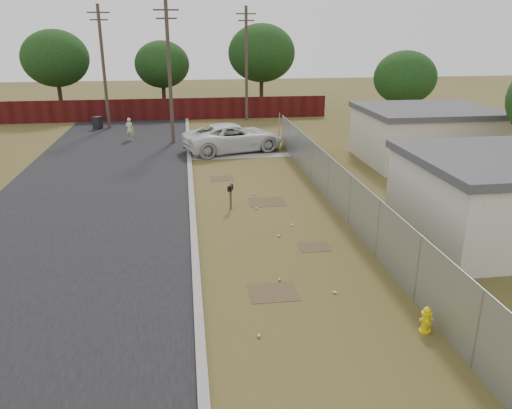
{
  "coord_description": "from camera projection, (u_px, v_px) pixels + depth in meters",
  "views": [
    {
      "loc": [
        -3.1,
        -17.71,
        7.32
      ],
      "look_at": [
        -0.64,
        -0.32,
        1.1
      ],
      "focal_mm": 35.0,
      "sensor_mm": 36.0,
      "label": 1
    }
  ],
  "objects": [
    {
      "name": "privacy_fence",
      "position": [
        150.0,
        110.0,
        41.62
      ],
      "size": [
        30.0,
        0.12,
        1.8
      ],
      "primitive_type": "cube",
      "color": "#440F0E",
      "rests_on": "ground"
    },
    {
      "name": "trash_bin",
      "position": [
        98.0,
        123.0,
        38.17
      ],
      "size": [
        0.79,
        0.85,
        0.96
      ],
      "color": "black",
      "rests_on": "ground"
    },
    {
      "name": "utility_poles",
      "position": [
        175.0,
        66.0,
        36.62
      ],
      "size": [
        12.6,
        8.24,
        9.0
      ],
      "color": "#4A3A31",
      "rests_on": "ground"
    },
    {
      "name": "pickup_truck",
      "position": [
        233.0,
        137.0,
        31.17
      ],
      "size": [
        6.86,
        4.64,
        1.75
      ],
      "primitive_type": "imported",
      "rotation": [
        0.0,
        0.0,
        1.87
      ],
      "color": "silver",
      "rests_on": "ground"
    },
    {
      "name": "scattered_litter",
      "position": [
        277.0,
        244.0,
        17.84
      ],
      "size": [
        2.61,
        11.35,
        0.07
      ],
      "color": "silver",
      "rests_on": "ground"
    },
    {
      "name": "pedestrian",
      "position": [
        130.0,
        129.0,
        34.22
      ],
      "size": [
        0.66,
        0.54,
        1.56
      ],
      "primitive_type": "imported",
      "rotation": [
        0.0,
        0.0,
        2.81
      ],
      "color": "beige",
      "rests_on": "ground"
    },
    {
      "name": "houses",
      "position": [
        467.0,
        160.0,
        23.06
      ],
      "size": [
        9.3,
        17.24,
        3.1
      ],
      "color": "beige",
      "rests_on": "ground"
    },
    {
      "name": "chainlink_fence",
      "position": [
        342.0,
        196.0,
        20.48
      ],
      "size": [
        0.1,
        27.06,
        2.02
      ],
      "color": "gray",
      "rests_on": "ground"
    },
    {
      "name": "mailbox",
      "position": [
        230.0,
        190.0,
        21.08
      ],
      "size": [
        0.29,
        0.47,
        1.09
      ],
      "color": "brown",
      "rests_on": "ground"
    },
    {
      "name": "ground",
      "position": [
        271.0,
        228.0,
        19.38
      ],
      "size": [
        120.0,
        120.0,
        0.0
      ],
      "primitive_type": "plane",
      "color": "brown",
      "rests_on": "ground"
    },
    {
      "name": "horizon_trees",
      "position": [
        233.0,
        64.0,
        39.93
      ],
      "size": [
        33.32,
        31.94,
        7.78
      ],
      "color": "#332417",
      "rests_on": "ground"
    },
    {
      "name": "street",
      "position": [
        118.0,
        177.0,
        26.0
      ],
      "size": [
        15.1,
        60.0,
        0.12
      ],
      "color": "black",
      "rests_on": "ground"
    },
    {
      "name": "fire_hydrant",
      "position": [
        426.0,
        320.0,
        12.62
      ],
      "size": [
        0.34,
        0.34,
        0.74
      ],
      "color": "yellow",
      "rests_on": "ground"
    }
  ]
}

